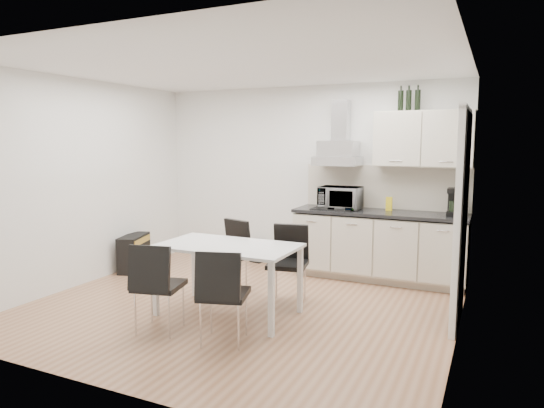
{
  "coord_description": "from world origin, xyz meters",
  "views": [
    {
      "loc": [
        2.51,
        -4.54,
        1.82
      ],
      "look_at": [
        0.16,
        0.51,
        1.1
      ],
      "focal_mm": 32.0,
      "sensor_mm": 36.0,
      "label": 1
    }
  ],
  "objects_px": {
    "chair_far_left": "(226,258)",
    "guitar_amp": "(134,253)",
    "chair_far_right": "(288,265)",
    "chair_near_left": "(159,287)",
    "kitchenette": "(383,218)",
    "dining_table": "(228,252)",
    "floor_speaker": "(258,252)",
    "chair_near_right": "(224,295)"
  },
  "relations": [
    {
      "from": "chair_far_left",
      "to": "guitar_amp",
      "type": "height_order",
      "value": "chair_far_left"
    },
    {
      "from": "chair_far_right",
      "to": "chair_near_left",
      "type": "bearing_deg",
      "value": 46.67
    },
    {
      "from": "chair_far_right",
      "to": "guitar_amp",
      "type": "xyz_separation_m",
      "value": [
        -2.54,
        0.39,
        -0.19
      ]
    },
    {
      "from": "kitchenette",
      "to": "chair_far_left",
      "type": "xyz_separation_m",
      "value": [
        -1.56,
        -1.38,
        -0.39
      ]
    },
    {
      "from": "chair_far_left",
      "to": "dining_table",
      "type": "bearing_deg",
      "value": 139.94
    },
    {
      "from": "chair_near_left",
      "to": "chair_far_right",
      "type": "bearing_deg",
      "value": 44.4
    },
    {
      "from": "kitchenette",
      "to": "guitar_amp",
      "type": "xyz_separation_m",
      "value": [
        -3.29,
        -1.01,
        -0.58
      ]
    },
    {
      "from": "kitchenette",
      "to": "floor_speaker",
      "type": "bearing_deg",
      "value": 175.08
    },
    {
      "from": "kitchenette",
      "to": "floor_speaker",
      "type": "xyz_separation_m",
      "value": [
        -1.92,
        0.17,
        -0.67
      ]
    },
    {
      "from": "chair_far_left",
      "to": "floor_speaker",
      "type": "height_order",
      "value": "chair_far_left"
    },
    {
      "from": "kitchenette",
      "to": "dining_table",
      "type": "bearing_deg",
      "value": -121.04
    },
    {
      "from": "guitar_amp",
      "to": "floor_speaker",
      "type": "relative_size",
      "value": 2.08
    },
    {
      "from": "chair_near_left",
      "to": "guitar_amp",
      "type": "relative_size",
      "value": 1.34
    },
    {
      "from": "chair_far_right",
      "to": "floor_speaker",
      "type": "distance_m",
      "value": 1.97
    },
    {
      "from": "chair_far_left",
      "to": "chair_near_left",
      "type": "distance_m",
      "value": 1.28
    },
    {
      "from": "guitar_amp",
      "to": "floor_speaker",
      "type": "bearing_deg",
      "value": 23.06
    },
    {
      "from": "guitar_amp",
      "to": "floor_speaker",
      "type": "xyz_separation_m",
      "value": [
        1.37,
        1.18,
        -0.1
      ]
    },
    {
      "from": "chair_near_left",
      "to": "chair_near_right",
      "type": "height_order",
      "value": "same"
    },
    {
      "from": "chair_far_right",
      "to": "chair_near_left",
      "type": "distance_m",
      "value": 1.49
    },
    {
      "from": "chair_near_left",
      "to": "floor_speaker",
      "type": "height_order",
      "value": "chair_near_left"
    },
    {
      "from": "chair_far_right",
      "to": "chair_near_right",
      "type": "distance_m",
      "value": 1.23
    },
    {
      "from": "dining_table",
      "to": "chair_far_left",
      "type": "relative_size",
      "value": 1.64
    },
    {
      "from": "kitchenette",
      "to": "floor_speaker",
      "type": "relative_size",
      "value": 8.03
    },
    {
      "from": "chair_far_right",
      "to": "kitchenette",
      "type": "bearing_deg",
      "value": -129.13
    },
    {
      "from": "dining_table",
      "to": "chair_near_right",
      "type": "bearing_deg",
      "value": -62.99
    },
    {
      "from": "chair_near_right",
      "to": "chair_far_right",
      "type": "bearing_deg",
      "value": 68.79
    },
    {
      "from": "chair_near_left",
      "to": "floor_speaker",
      "type": "relative_size",
      "value": 2.8
    },
    {
      "from": "chair_far_left",
      "to": "chair_near_right",
      "type": "relative_size",
      "value": 1.0
    },
    {
      "from": "chair_far_left",
      "to": "chair_far_right",
      "type": "bearing_deg",
      "value": -163.74
    },
    {
      "from": "chair_far_right",
      "to": "floor_speaker",
      "type": "height_order",
      "value": "chair_far_right"
    },
    {
      "from": "kitchenette",
      "to": "chair_far_right",
      "type": "bearing_deg",
      "value": -118.27
    },
    {
      "from": "dining_table",
      "to": "guitar_amp",
      "type": "xyz_separation_m",
      "value": [
        -2.1,
        0.96,
        -0.42
      ]
    },
    {
      "from": "chair_far_right",
      "to": "floor_speaker",
      "type": "bearing_deg",
      "value": -64.21
    },
    {
      "from": "kitchenette",
      "to": "chair_near_left",
      "type": "distance_m",
      "value": 3.1
    },
    {
      "from": "kitchenette",
      "to": "floor_speaker",
      "type": "distance_m",
      "value": 2.04
    },
    {
      "from": "kitchenette",
      "to": "chair_near_right",
      "type": "bearing_deg",
      "value": -108.1
    },
    {
      "from": "guitar_amp",
      "to": "chair_far_right",
      "type": "bearing_deg",
      "value": -26.34
    },
    {
      "from": "chair_near_left",
      "to": "floor_speaker",
      "type": "bearing_deg",
      "value": 84.28
    },
    {
      "from": "chair_far_right",
      "to": "guitar_amp",
      "type": "distance_m",
      "value": 2.57
    },
    {
      "from": "chair_far_right",
      "to": "chair_far_left",
      "type": "bearing_deg",
      "value": -12.18
    },
    {
      "from": "chair_far_left",
      "to": "guitar_amp",
      "type": "bearing_deg",
      "value": 5.41
    },
    {
      "from": "dining_table",
      "to": "chair_near_right",
      "type": "relative_size",
      "value": 1.64
    }
  ]
}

